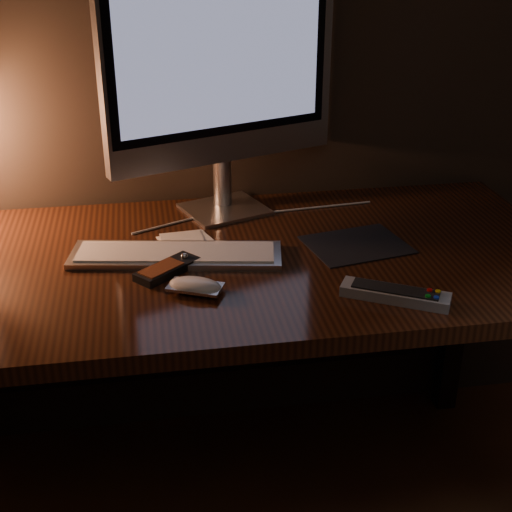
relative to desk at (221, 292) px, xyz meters
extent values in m
cube|color=#381A0C|center=(0.00, -0.07, 0.11)|extent=(1.60, 0.75, 0.04)
cube|color=black|center=(0.75, 0.25, -0.27)|extent=(0.06, 0.06, 0.71)
cube|color=black|center=(0.00, 0.27, -0.17)|extent=(1.48, 0.02, 0.51)
cube|color=silver|center=(0.04, 0.20, 0.13)|extent=(0.25, 0.23, 0.01)
cylinder|color=silver|center=(0.04, 0.24, 0.20)|extent=(0.06, 0.06, 0.13)
cube|color=silver|center=(0.04, 0.20, 0.52)|extent=(0.58, 0.24, 0.50)
cube|color=black|center=(0.04, 0.18, 0.55)|extent=(0.54, 0.20, 0.42)
cube|color=#969CCC|center=(0.04, 0.17, 0.55)|extent=(0.50, 0.18, 0.37)
cube|color=silver|center=(-0.11, -0.06, 0.14)|extent=(0.49, 0.21, 0.02)
cube|color=black|center=(0.31, -0.06, 0.13)|extent=(0.26, 0.22, 0.00)
ellipsoid|color=white|center=(-0.08, -0.23, 0.14)|extent=(0.13, 0.10, 0.02)
cube|color=black|center=(-0.13, -0.13, 0.14)|extent=(0.15, 0.14, 0.02)
cube|color=brown|center=(-0.13, -0.13, 0.15)|extent=(0.10, 0.10, 0.00)
sphere|color=silver|center=(-0.13, -0.13, 0.15)|extent=(0.02, 0.02, 0.02)
cube|color=gray|center=(0.31, -0.33, 0.14)|extent=(0.22, 0.15, 0.02)
cube|color=black|center=(0.31, -0.33, 0.15)|extent=(0.17, 0.12, 0.00)
cylinder|color=red|center=(0.31, -0.33, 0.15)|extent=(0.01, 0.01, 0.00)
cylinder|color=#0C8C19|center=(0.31, -0.33, 0.15)|extent=(0.01, 0.01, 0.00)
cylinder|color=gold|center=(0.31, -0.33, 0.15)|extent=(0.01, 0.01, 0.00)
cylinder|color=#1433BF|center=(0.31, -0.33, 0.15)|extent=(0.01, 0.01, 0.00)
cube|color=white|center=(-0.08, 0.03, 0.13)|extent=(0.13, 0.10, 0.01)
cylinder|color=white|center=(0.11, 0.16, 0.13)|extent=(0.62, 0.16, 0.01)
camera|label=1|loc=(-0.17, -1.52, 0.83)|focal=50.00mm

